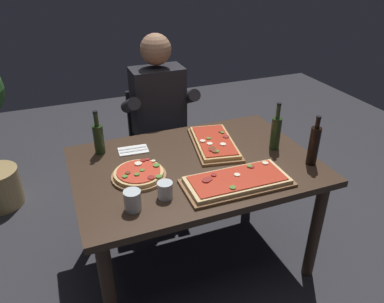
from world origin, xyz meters
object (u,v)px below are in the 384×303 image
object	(u,v)px
vinegar_bottle_green	(314,145)
seated_diner	(160,115)
wine_bottle_dark	(99,138)
tumbler_far_side	(165,191)
diner_chair	(157,139)
oil_bottle_amber	(276,132)
dining_table	(195,177)
pizza_round_far	(139,174)
pizza_rectangular_left	(214,143)
pizza_rectangular_front	(237,181)
tumbler_near_camera	(133,201)

from	to	relation	value
vinegar_bottle_green	seated_diner	world-z (taller)	seated_diner
wine_bottle_dark	vinegar_bottle_green	bearing A→B (deg)	-27.41
tumbler_far_side	diner_chair	distance (m)	1.18
tumbler_far_side	diner_chair	world-z (taller)	diner_chair
oil_bottle_amber	diner_chair	world-z (taller)	oil_bottle_amber
dining_table	pizza_round_far	distance (m)	0.36
tumbler_far_side	pizza_rectangular_left	bearing A→B (deg)	41.84
wine_bottle_dark	seated_diner	xyz separation A→B (m)	(0.51, 0.41, -0.10)
dining_table	pizza_rectangular_left	bearing A→B (deg)	38.59
pizza_rectangular_left	diner_chair	world-z (taller)	diner_chair
pizza_rectangular_left	pizza_round_far	xyz separation A→B (m)	(-0.53, -0.18, -0.00)
pizza_rectangular_front	seated_diner	bearing A→B (deg)	95.86
wine_bottle_dark	vinegar_bottle_green	size ratio (longest dim) A/B	0.92
tumbler_far_side	seated_diner	world-z (taller)	seated_diner
diner_chair	vinegar_bottle_green	bearing A→B (deg)	-61.39
pizza_rectangular_left	tumbler_far_side	world-z (taller)	tumbler_far_side
dining_table	pizza_rectangular_front	size ratio (longest dim) A/B	2.39
tumbler_near_camera	seated_diner	xyz separation A→B (m)	(0.46, 1.03, -0.04)
wine_bottle_dark	tumbler_far_side	distance (m)	0.63
pizza_round_far	seated_diner	bearing A→B (deg)	64.77
wine_bottle_dark	tumbler_far_side	world-z (taller)	wine_bottle_dark
oil_bottle_amber	tumbler_near_camera	bearing A→B (deg)	-164.01
vinegar_bottle_green	tumbler_far_side	distance (m)	0.89
vinegar_bottle_green	diner_chair	bearing A→B (deg)	118.61
pizza_round_far	wine_bottle_dark	size ratio (longest dim) A/B	1.09
diner_chair	oil_bottle_amber	bearing A→B (deg)	-59.74
oil_bottle_amber	vinegar_bottle_green	size ratio (longest dim) A/B	1.01
pizza_round_far	tumbler_far_side	bearing A→B (deg)	-71.27
vinegar_bottle_green	seated_diner	size ratio (longest dim) A/B	0.22
pizza_round_far	oil_bottle_amber	bearing A→B (deg)	0.91
pizza_rectangular_front	tumbler_near_camera	xyz separation A→B (m)	(-0.56, -0.00, 0.03)
pizza_rectangular_left	wine_bottle_dark	bearing A→B (deg)	165.87
pizza_rectangular_front	wine_bottle_dark	world-z (taller)	wine_bottle_dark
dining_table	pizza_rectangular_left	distance (m)	0.27
seated_diner	diner_chair	bearing A→B (deg)	90.00
vinegar_bottle_green	seated_diner	distance (m)	1.17
dining_table	wine_bottle_dark	bearing A→B (deg)	146.64
pizza_rectangular_front	tumbler_near_camera	world-z (taller)	tumbler_near_camera
wine_bottle_dark	seated_diner	world-z (taller)	seated_diner
pizza_rectangular_left	tumbler_far_side	xyz separation A→B (m)	(-0.46, -0.41, 0.02)
wine_bottle_dark	tumbler_far_side	bearing A→B (deg)	-68.63
diner_chair	pizza_rectangular_left	bearing A→B (deg)	-76.11
dining_table	wine_bottle_dark	size ratio (longest dim) A/B	5.09
pizza_rectangular_front	seated_diner	world-z (taller)	seated_diner
pizza_rectangular_left	diner_chair	xyz separation A→B (m)	(-0.17, 0.70, -0.27)
pizza_rectangular_front	tumbler_far_side	world-z (taller)	tumbler_far_side
wine_bottle_dark	oil_bottle_amber	world-z (taller)	oil_bottle_amber
wine_bottle_dark	vinegar_bottle_green	world-z (taller)	vinegar_bottle_green
dining_table	pizza_rectangular_front	world-z (taller)	pizza_rectangular_front
pizza_rectangular_front	pizza_rectangular_left	distance (m)	0.45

